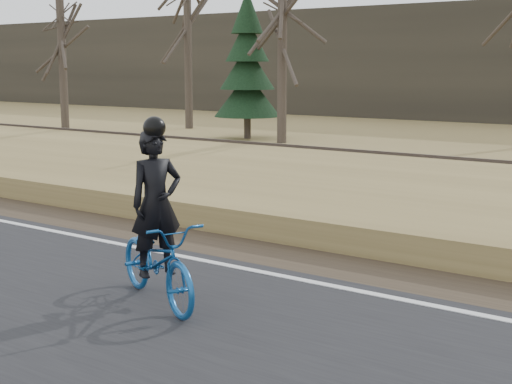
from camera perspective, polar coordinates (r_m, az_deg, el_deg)
The scene contains 10 objects.
shoulder at distance 14.46m, azimuth -16.89°, elevation -1.61°, with size 120.00×1.60×0.04m, color #473A2B.
embankment at distance 16.42m, azimuth -8.74°, elevation 0.78°, with size 120.00×5.00×0.44m, color #9B874F.
ballast at distance 19.32m, azimuth -0.99°, elevation 2.30°, with size 120.00×3.00×0.45m, color slate.
railroad at distance 19.28m, azimuth -0.99°, elevation 3.20°, with size 120.00×2.40×0.29m.
treeline_backdrop at distance 39.18m, azimuth 18.38°, elevation 9.82°, with size 120.00×4.00×6.00m, color #383328.
cyclist at distance 8.46m, azimuth -7.90°, elevation -4.29°, with size 2.06×1.43×2.21m.
bare_tree_far_left at distance 33.60m, azimuth -15.30°, elevation 11.56°, with size 0.36×0.36×7.81m, color #4B4037.
bare_tree_left at distance 32.81m, azimuth -5.49°, elevation 12.60°, with size 0.36×0.36×8.60m, color #4B4037.
bare_tree_near_left at distance 26.48m, azimuth 2.12°, elevation 12.30°, with size 0.36×0.36×7.73m, color #4B4037.
conifer at distance 28.06m, azimuth -0.70°, elevation 9.84°, with size 2.60×2.60×5.74m.
Camera 1 is at (11.15, -7.56, 2.84)m, focal length 50.00 mm.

